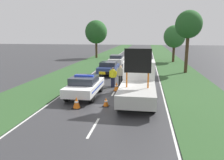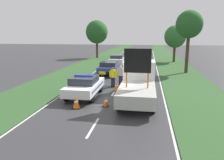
% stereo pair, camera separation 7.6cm
% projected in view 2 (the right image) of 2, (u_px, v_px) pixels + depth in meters
% --- Properties ---
extents(ground_plane, '(160.00, 160.00, 0.00)m').
position_uv_depth(ground_plane, '(110.00, 100.00, 14.66)').
color(ground_plane, '#333335').
extents(lane_markings, '(7.38, 65.57, 0.01)m').
position_uv_depth(lane_markings, '(128.00, 69.00, 27.77)').
color(lane_markings, silver).
rests_on(lane_markings, ground).
extents(grass_verge_left, '(4.59, 120.00, 0.03)m').
position_uv_depth(grass_verge_left, '(94.00, 62.00, 34.93)').
color(grass_verge_left, '#2D5128').
rests_on(grass_verge_left, ground).
extents(grass_verge_right, '(4.59, 120.00, 0.03)m').
position_uv_depth(grass_verge_right, '(172.00, 63.00, 33.01)').
color(grass_verge_right, '#2D5128').
rests_on(grass_verge_right, ground).
extents(police_car, '(1.93, 4.49, 1.56)m').
position_uv_depth(police_car, '(85.00, 85.00, 15.36)').
color(police_car, white).
rests_on(police_car, ground).
extents(work_truck, '(2.18, 6.11, 3.51)m').
position_uv_depth(work_truck, '(138.00, 82.00, 14.66)').
color(work_truck, white).
rests_on(work_truck, ground).
extents(road_barrier, '(3.50, 0.08, 1.10)m').
position_uv_depth(road_barrier, '(119.00, 74.00, 18.86)').
color(road_barrier, black).
rests_on(road_barrier, ground).
extents(police_officer, '(0.60, 0.38, 1.67)m').
position_uv_depth(police_officer, '(113.00, 75.00, 18.00)').
color(police_officer, '#191E38').
rests_on(police_officer, ground).
extents(pedestrian_civilian, '(0.63, 0.40, 1.76)m').
position_uv_depth(pedestrian_civilian, '(121.00, 74.00, 18.52)').
color(pedestrian_civilian, '#232326').
rests_on(pedestrian_civilian, ground).
extents(traffic_cone_near_police, '(0.51, 0.51, 0.70)m').
position_uv_depth(traffic_cone_near_police, '(117.00, 87.00, 16.90)').
color(traffic_cone_near_police, black).
rests_on(traffic_cone_near_police, ground).
extents(traffic_cone_centre_front, '(0.51, 0.51, 0.70)m').
position_uv_depth(traffic_cone_centre_front, '(76.00, 102.00, 12.93)').
color(traffic_cone_centre_front, black).
rests_on(traffic_cone_centre_front, ground).
extents(traffic_cone_near_truck, '(0.40, 0.40, 0.55)m').
position_uv_depth(traffic_cone_near_truck, '(106.00, 102.00, 13.29)').
color(traffic_cone_near_truck, black).
rests_on(traffic_cone_near_truck, ground).
extents(queued_car_hatch_blue, '(1.88, 4.14, 1.40)m').
position_uv_depth(queued_car_hatch_blue, '(109.00, 68.00, 23.81)').
color(queued_car_hatch_blue, navy).
rests_on(queued_car_hatch_blue, ground).
extents(queued_car_van_white, '(1.83, 4.18, 1.53)m').
position_uv_depth(queued_car_van_white, '(117.00, 60.00, 30.31)').
color(queued_car_van_white, silver).
rests_on(queued_car_van_white, ground).
extents(queued_car_wagon_maroon, '(1.82, 4.18, 1.67)m').
position_uv_depth(queued_car_wagon_maroon, '(145.00, 55.00, 36.63)').
color(queued_car_wagon_maroon, maroon).
rests_on(queued_car_wagon_maroon, ground).
extents(roadside_tree_near_left, '(3.31, 3.31, 5.73)m').
position_uv_depth(roadside_tree_near_left, '(175.00, 37.00, 33.87)').
color(roadside_tree_near_left, '#42301E').
rests_on(roadside_tree_near_left, ground).
extents(roadside_tree_near_right, '(4.01, 4.01, 6.85)m').
position_uv_depth(roadside_tree_near_right, '(97.00, 32.00, 39.90)').
color(roadside_tree_near_right, '#42301E').
rests_on(roadside_tree_near_right, ground).
extents(roadside_tree_mid_left, '(2.89, 2.89, 6.91)m').
position_uv_depth(roadside_tree_mid_left, '(189.00, 25.00, 23.84)').
color(roadside_tree_mid_left, '#42301E').
rests_on(roadside_tree_mid_left, ground).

